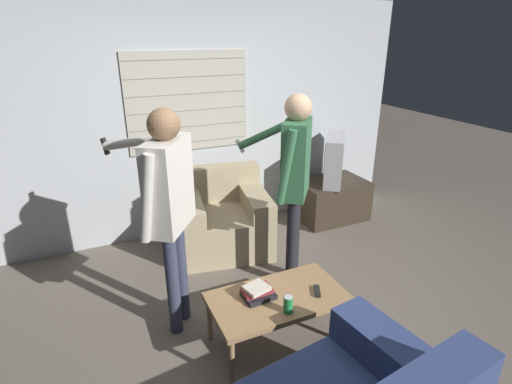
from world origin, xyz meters
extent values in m
plane|color=#665B51|center=(0.00, 0.00, 0.00)|extent=(16.00, 16.00, 0.00)
cube|color=#ADB2B7|center=(0.00, 2.03, 1.27)|extent=(5.20, 0.06, 2.55)
cube|color=#A8A393|center=(-0.05, 1.99, 1.50)|extent=(1.32, 0.02, 1.04)
cube|color=gray|center=(-0.05, 1.98, 1.07)|extent=(1.29, 0.00, 0.01)
cube|color=gray|center=(-0.05, 1.98, 1.24)|extent=(1.29, 0.00, 0.01)
cube|color=gray|center=(-0.05, 1.98, 1.41)|extent=(1.29, 0.00, 0.01)
cube|color=gray|center=(-0.05, 1.98, 1.59)|extent=(1.29, 0.00, 0.01)
cube|color=gray|center=(-0.05, 1.98, 1.76)|extent=(1.29, 0.00, 0.01)
cube|color=gray|center=(-0.05, 1.98, 1.94)|extent=(1.29, 0.00, 0.01)
cube|color=navy|center=(0.22, -1.03, 0.56)|extent=(0.35, 0.88, 0.20)
cube|color=tan|center=(0.10, 1.41, 0.22)|extent=(1.07, 1.03, 0.43)
cube|color=tan|center=(0.16, 1.75, 0.63)|extent=(0.95, 0.36, 0.40)
cube|color=tan|center=(0.44, 1.35, 0.53)|extent=(0.39, 0.91, 0.20)
cube|color=tan|center=(-0.24, 1.47, 0.53)|extent=(0.39, 0.91, 0.20)
cube|color=#9E754C|center=(-0.03, -0.09, 0.39)|extent=(1.00, 0.55, 0.04)
cylinder|color=#9E754C|center=(-0.49, 0.14, 0.18)|extent=(0.04, 0.04, 0.37)
cylinder|color=#9E754C|center=(0.43, 0.14, 0.18)|extent=(0.04, 0.04, 0.37)
cylinder|color=#9E754C|center=(-0.49, -0.32, 0.18)|extent=(0.04, 0.04, 0.37)
cylinder|color=#9E754C|center=(0.43, -0.32, 0.18)|extent=(0.04, 0.04, 0.37)
cube|color=#33281E|center=(1.58, 1.56, 0.25)|extent=(0.82, 0.59, 0.49)
cube|color=#B2B2B7|center=(1.58, 1.56, 0.78)|extent=(0.58, 0.68, 0.57)
cube|color=#3D4738|center=(1.50, 1.62, 0.78)|extent=(0.37, 0.49, 0.47)
cylinder|color=#33384C|center=(-0.70, 0.34, 0.44)|extent=(0.10, 0.10, 0.87)
cylinder|color=#33384C|center=(-0.60, 0.47, 0.44)|extent=(0.10, 0.10, 0.87)
cube|color=beige|center=(-0.65, 0.41, 1.20)|extent=(0.43, 0.49, 0.66)
sphere|color=#846042|center=(-0.65, 0.41, 1.63)|extent=(0.22, 0.22, 0.22)
cylinder|color=beige|center=(-0.84, 0.24, 1.19)|extent=(0.17, 0.15, 0.63)
cylinder|color=beige|center=(-0.75, 0.79, 1.44)|extent=(0.55, 0.43, 0.19)
cube|color=black|center=(-1.00, 0.97, 1.38)|extent=(0.06, 0.06, 0.13)
cylinder|color=black|center=(0.42, 0.51, 0.44)|extent=(0.10, 0.10, 0.88)
cylinder|color=black|center=(0.52, 0.63, 0.44)|extent=(0.10, 0.10, 0.88)
cube|color=#336642|center=(0.47, 0.57, 1.21)|extent=(0.42, 0.46, 0.66)
sphere|color=tan|center=(0.47, 0.57, 1.64)|extent=(0.22, 0.22, 0.22)
cylinder|color=#336642|center=(0.29, 0.42, 1.20)|extent=(0.17, 0.15, 0.63)
cylinder|color=#336642|center=(0.39, 0.92, 1.36)|extent=(0.51, 0.42, 0.35)
cube|color=white|center=(0.17, 1.09, 1.22)|extent=(0.09, 0.08, 0.13)
cube|color=black|center=(-0.16, -0.04, 0.42)|extent=(0.23, 0.19, 0.03)
cube|color=maroon|center=(-0.17, -0.02, 0.46)|extent=(0.21, 0.14, 0.03)
cube|color=beige|center=(-0.18, -0.04, 0.49)|extent=(0.20, 0.18, 0.03)
cylinder|color=#238E47|center=(-0.05, -0.28, 0.47)|extent=(0.07, 0.07, 0.12)
cylinder|color=silver|center=(-0.05, -0.28, 0.53)|extent=(0.06, 0.06, 0.00)
cube|color=black|center=(0.25, -0.17, 0.42)|extent=(0.10, 0.13, 0.02)
camera|label=1|loc=(-1.18, -2.22, 2.21)|focal=28.00mm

